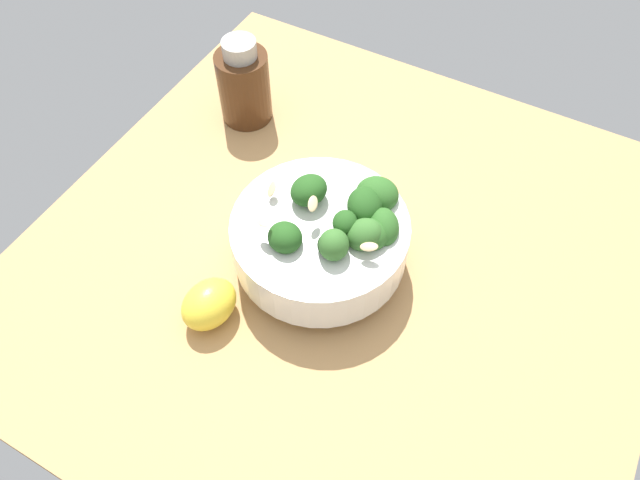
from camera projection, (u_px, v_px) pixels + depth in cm
name	position (u px, v px, depth cm)	size (l,w,h in cm)	color
ground_plane	(344.00, 263.00, 70.23)	(68.45, 68.45, 4.33)	tan
bowl_of_broccoli	(324.00, 236.00, 63.94)	(18.87, 18.87, 10.62)	white
lemon_wedge	(209.00, 304.00, 61.87)	(6.27, 4.92, 4.70)	yellow
bottle_tall	(244.00, 84.00, 77.47)	(6.75, 6.75, 11.73)	#472814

